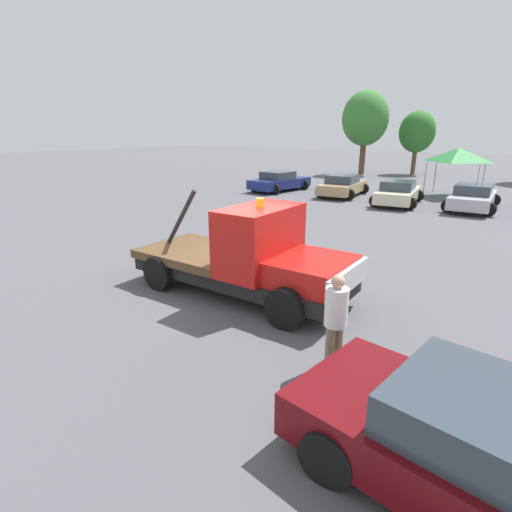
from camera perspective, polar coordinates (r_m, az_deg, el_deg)
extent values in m
plane|color=#545459|center=(10.25, -2.30, -5.13)|extent=(160.00, 160.00, 0.00)
cube|color=black|center=(10.06, -2.34, -2.36)|extent=(5.62, 2.01, 0.35)
cube|color=red|center=(8.91, 8.07, -2.10)|extent=(1.58, 1.89, 0.55)
cube|color=silver|center=(8.60, 13.03, -3.30)|extent=(0.13, 1.99, 0.50)
cube|color=red|center=(9.44, 0.59, 2.38)|extent=(1.24, 2.22, 1.56)
cube|color=brown|center=(10.84, -8.29, 0.51)|extent=(2.81, 2.22, 0.22)
cylinder|color=black|center=(11.00, -10.64, 5.42)|extent=(1.19, 0.12, 1.63)
cylinder|color=orange|center=(9.25, 0.61, 7.66)|extent=(0.18, 0.18, 0.20)
cylinder|color=black|center=(10.02, 10.27, -3.26)|extent=(0.88, 0.26, 0.88)
cylinder|color=black|center=(8.29, 4.11, -7.51)|extent=(0.88, 0.26, 0.88)
cylinder|color=black|center=(11.96, -6.29, 0.33)|extent=(0.88, 0.26, 0.88)
cylinder|color=black|center=(10.55, -13.76, -2.42)|extent=(0.88, 0.26, 0.88)
cube|color=#333D47|center=(5.06, 31.23, -19.46)|extent=(2.26, 2.00, 0.50)
cylinder|color=black|center=(6.52, 19.72, -17.07)|extent=(0.68, 0.22, 0.68)
cylinder|color=black|center=(5.20, 10.18, -26.44)|extent=(0.68, 0.22, 0.68)
cylinder|color=#847051|center=(7.13, 11.61, -12.41)|extent=(0.16, 0.16, 0.84)
cylinder|color=#847051|center=(6.99, 10.48, -13.00)|extent=(0.16, 0.16, 0.84)
cylinder|color=white|center=(6.72, 11.42, -7.15)|extent=(0.38, 0.38, 0.66)
sphere|color=tan|center=(6.55, 11.65, -3.61)|extent=(0.23, 0.23, 0.23)
cube|color=navy|center=(28.00, 3.42, 10.38)|extent=(2.54, 4.86, 0.60)
cube|color=#333D47|center=(27.76, 3.13, 11.46)|extent=(1.96, 2.16, 0.50)
cylinder|color=black|center=(29.82, 3.96, 10.41)|extent=(0.68, 0.22, 0.68)
cylinder|color=black|center=(28.72, 6.89, 10.06)|extent=(0.68, 0.22, 0.68)
cylinder|color=black|center=(27.44, -0.23, 9.85)|extent=(0.68, 0.22, 0.68)
cylinder|color=black|center=(26.23, 2.79, 9.48)|extent=(0.68, 0.22, 0.68)
cube|color=tan|center=(26.27, 12.32, 9.56)|extent=(2.26, 4.67, 0.60)
cube|color=#333D47|center=(26.00, 12.24, 10.71)|extent=(1.82, 2.03, 0.50)
cylinder|color=black|center=(28.03, 11.54, 9.66)|extent=(0.68, 0.22, 0.68)
cylinder|color=black|center=(27.51, 15.12, 9.28)|extent=(0.68, 0.22, 0.68)
cylinder|color=black|center=(25.16, 9.21, 8.94)|extent=(0.68, 0.22, 0.68)
cylinder|color=black|center=(24.58, 13.16, 8.52)|extent=(0.68, 0.22, 0.68)
cube|color=beige|center=(23.96, 19.60, 8.24)|extent=(2.37, 4.66, 0.60)
cube|color=#333D47|center=(23.67, 19.65, 9.48)|extent=(1.84, 2.06, 0.50)
cylinder|color=black|center=(25.61, 18.16, 8.46)|extent=(0.68, 0.22, 0.68)
cylinder|color=black|center=(25.37, 22.09, 7.98)|extent=(0.68, 0.22, 0.68)
cylinder|color=black|center=(22.66, 16.71, 7.53)|extent=(0.68, 0.22, 0.68)
cylinder|color=black|center=(22.38, 21.14, 6.98)|extent=(0.68, 0.22, 0.68)
cube|color=#B7B7BC|center=(23.95, 28.53, 7.14)|extent=(2.01, 4.90, 0.60)
cube|color=#333D47|center=(23.64, 28.66, 8.38)|extent=(1.71, 2.08, 0.50)
cylinder|color=black|center=(25.69, 26.87, 7.49)|extent=(0.68, 0.22, 0.68)
cylinder|color=black|center=(25.56, 30.83, 6.86)|extent=(0.68, 0.22, 0.68)
cylinder|color=black|center=(22.45, 25.77, 6.46)|extent=(0.68, 0.22, 0.68)
cylinder|color=black|center=(22.30, 30.30, 5.75)|extent=(0.68, 0.22, 0.68)
cylinder|color=#9E9EA3|center=(27.17, 22.96, 9.98)|extent=(0.07, 0.07, 2.14)
cylinder|color=#9E9EA3|center=(26.72, 29.03, 9.08)|extent=(0.07, 0.07, 2.14)
cylinder|color=#9E9EA3|center=(29.98, 24.20, 10.40)|extent=(0.07, 0.07, 2.14)
cylinder|color=#9E9EA3|center=(29.57, 29.72, 9.58)|extent=(0.07, 0.07, 2.14)
pyramid|color=#287F38|center=(28.21, 26.89, 12.76)|extent=(2.88, 2.88, 0.83)
cylinder|color=brown|center=(41.83, 21.57, 12.18)|extent=(0.41, 0.41, 2.03)
ellipsoid|color=#2D6B28|center=(41.73, 22.03, 16.13)|extent=(3.24, 3.24, 3.76)
cylinder|color=brown|center=(40.23, 14.91, 13.08)|extent=(0.53, 0.53, 2.64)
ellipsoid|color=#387A33|center=(40.17, 15.34, 18.44)|extent=(4.23, 4.23, 4.91)
cube|color=black|center=(15.06, 1.29, 2.34)|extent=(0.40, 0.40, 0.04)
cone|color=orange|center=(15.00, 1.30, 3.28)|extent=(0.36, 0.36, 0.55)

